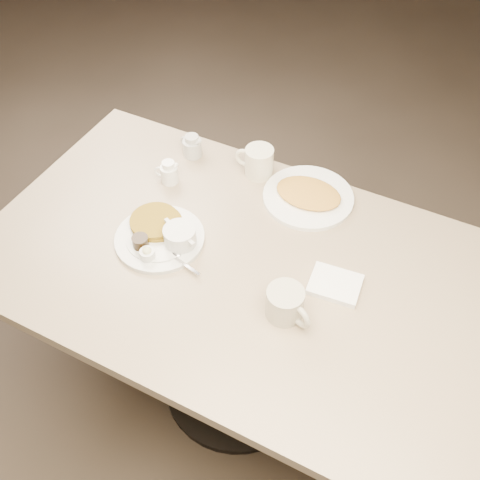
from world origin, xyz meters
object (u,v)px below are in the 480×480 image
at_px(coffee_mug_near, 286,304).
at_px(hash_plate, 308,196).
at_px(creamer_left, 169,173).
at_px(diner_table, 237,295).
at_px(coffee_mug_far, 258,162).
at_px(main_plate, 163,235).
at_px(creamer_right, 192,146).

height_order(coffee_mug_near, hash_plate, coffee_mug_near).
relative_size(creamer_left, hash_plate, 0.29).
bearing_deg(coffee_mug_near, hash_plate, 104.52).
relative_size(diner_table, coffee_mug_near, 9.83).
bearing_deg(hash_plate, diner_table, -104.41).
height_order(coffee_mug_far, creamer_left, coffee_mug_far).
xyz_separation_m(main_plate, creamer_left, (-0.12, 0.23, 0.01)).
xyz_separation_m(diner_table, creamer_right, (-0.35, 0.35, 0.21)).
height_order(main_plate, coffee_mug_far, coffee_mug_far).
height_order(coffee_mug_near, creamer_left, coffee_mug_near).
relative_size(diner_table, creamer_right, 15.68).
distance_m(coffee_mug_far, creamer_right, 0.24).
bearing_deg(diner_table, main_plate, -173.28).
bearing_deg(creamer_right, hash_plate, -2.77).
height_order(main_plate, coffee_mug_near, coffee_mug_near).
bearing_deg(coffee_mug_far, coffee_mug_near, -56.83).
height_order(coffee_mug_near, creamer_right, coffee_mug_near).
height_order(creamer_left, creamer_right, same).
xyz_separation_m(main_plate, creamer_right, (-0.12, 0.38, 0.01)).
bearing_deg(coffee_mug_near, coffee_mug_far, 123.17).
bearing_deg(main_plate, coffee_mug_far, 72.92).
xyz_separation_m(diner_table, hash_plate, (0.08, 0.33, 0.18)).
xyz_separation_m(diner_table, main_plate, (-0.23, -0.03, 0.19)).
distance_m(diner_table, creamer_left, 0.45).
bearing_deg(coffee_mug_near, main_plate, 169.87).
xyz_separation_m(coffee_mug_near, hash_plate, (-0.11, 0.43, -0.03)).
distance_m(main_plate, creamer_left, 0.26).
bearing_deg(main_plate, hash_plate, 48.43).
relative_size(coffee_mug_far, hash_plate, 0.46).
relative_size(creamer_left, creamer_right, 0.88).
relative_size(coffee_mug_far, creamer_right, 1.42).
bearing_deg(creamer_right, coffee_mug_far, 3.83).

